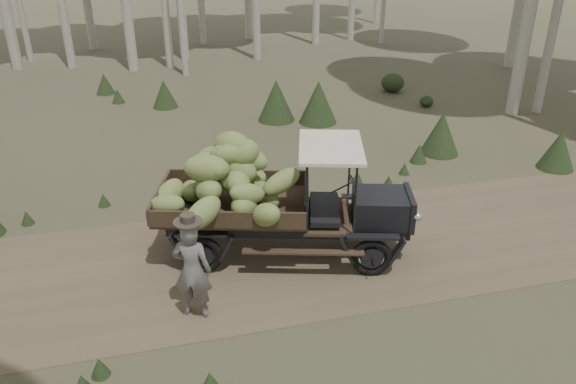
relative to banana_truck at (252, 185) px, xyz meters
The scene contains 5 objects.
ground 1.45m from the banana_truck, 125.64° to the right, with size 120.00×120.00×0.00m, color #473D2B.
dirt_track 1.45m from the banana_truck, 125.64° to the right, with size 70.00×4.00×0.01m, color brown.
banana_truck is the anchor object (origin of this frame).
farmer 2.09m from the banana_truck, 128.63° to the right, with size 0.72×0.61×1.81m.
undergrowth 2.09m from the banana_truck, 165.19° to the left, with size 21.95×23.50×1.30m.
Camera 1 is at (-1.42, -8.67, 5.73)m, focal length 35.00 mm.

